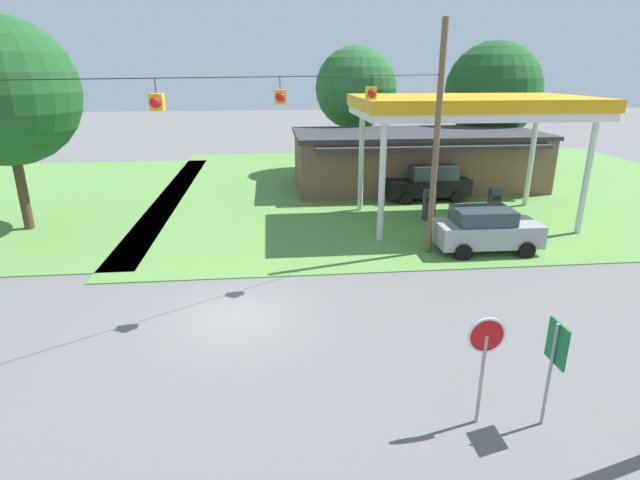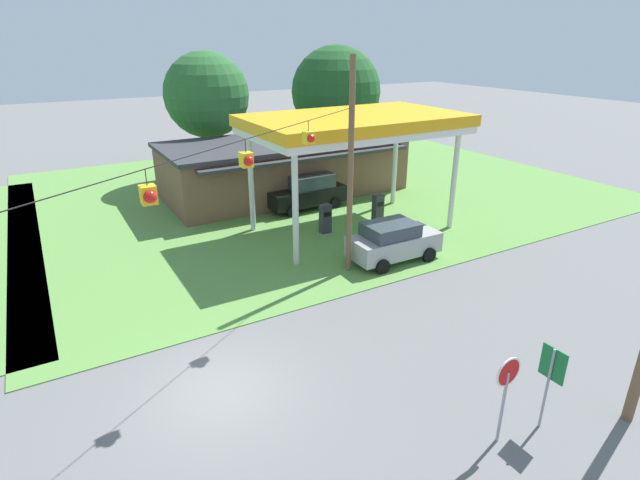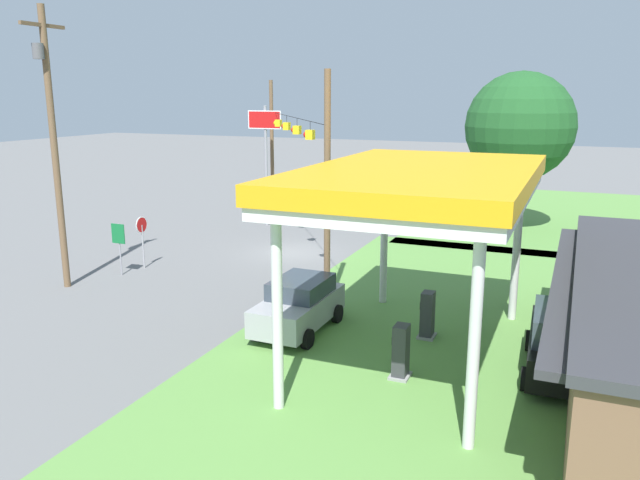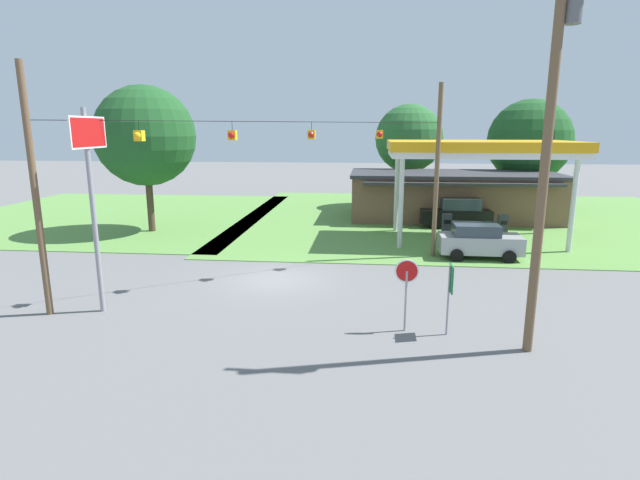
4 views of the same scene
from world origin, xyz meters
The scene contains 13 objects.
ground_plane centered at (0.00, 0.00, 0.00)m, with size 160.00×160.00×0.00m, color slate.
grass_verge_station_corner centered at (12.53, 17.02, 0.02)m, with size 36.00×28.00×0.04m, color #5B8E42.
gas_station_canopy centered at (10.53, 9.19, 5.48)m, with size 10.67×6.34×6.00m.
gas_station_store centered at (10.41, 17.00, 1.76)m, with size 15.33×7.38×3.49m.
fuel_pump_near centered at (8.87, 9.19, 0.78)m, with size 0.71×0.56×1.64m.
fuel_pump_far centered at (12.20, 9.19, 0.78)m, with size 0.71×0.56×1.64m.
car_at_pumps_front centered at (9.90, 4.89, 0.96)m, with size 4.22×2.15×1.85m.
car_at_pumps_rear centered at (10.15, 13.49, 1.04)m, with size 4.83×2.26×2.07m.
stop_sign_roadside centered at (5.40, -5.30, 1.81)m, with size 0.80×0.08×2.50m.
route_sign centered at (6.80, -5.50, 1.71)m, with size 0.10×0.70×2.40m.
signal_span_gantry centered at (0.00, -0.01, 4.89)m, with size 15.38×10.24×8.97m.
tree_behind_station centered at (7.41, 22.58, 5.89)m, with size 5.74×5.74×8.77m.
tree_far_back centered at (17.02, 21.45, 5.72)m, with size 6.69×6.69×9.08m.
Camera 2 is at (-3.42, -11.57, 9.53)m, focal length 28.00 mm.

